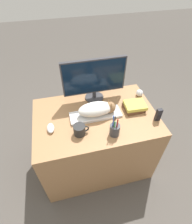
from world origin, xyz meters
name	(u,v)px	position (x,y,z in m)	size (l,w,h in m)	color
ground_plane	(104,189)	(0.00, 0.00, 0.00)	(12.00, 12.00, 0.00)	#4C4742
desk	(96,141)	(0.00, 0.37, 0.38)	(1.12, 0.73, 0.77)	#9E7047
keyboard	(96,115)	(0.00, 0.37, 0.78)	(0.46, 0.15, 0.02)	silver
cat	(98,109)	(0.02, 0.37, 0.85)	(0.34, 0.15, 0.12)	white
monitor	(94,78)	(0.05, 0.61, 1.01)	(0.59, 0.18, 0.43)	#333338
computer_mouse	(51,128)	(-0.40, 0.30, 0.79)	(0.06, 0.11, 0.04)	silver
coffee_mug	(80,130)	(-0.17, 0.20, 0.81)	(0.13, 0.10, 0.09)	black
pen_cup	(115,130)	(0.10, 0.12, 0.83)	(0.08, 0.08, 0.21)	#38383D
baseball	(140,93)	(0.50, 0.54, 0.80)	(0.07, 0.07, 0.07)	silver
phone	(158,115)	(0.52, 0.19, 0.83)	(0.05, 0.03, 0.13)	black
book_stack	(134,106)	(0.37, 0.37, 0.80)	(0.20, 0.17, 0.07)	brown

